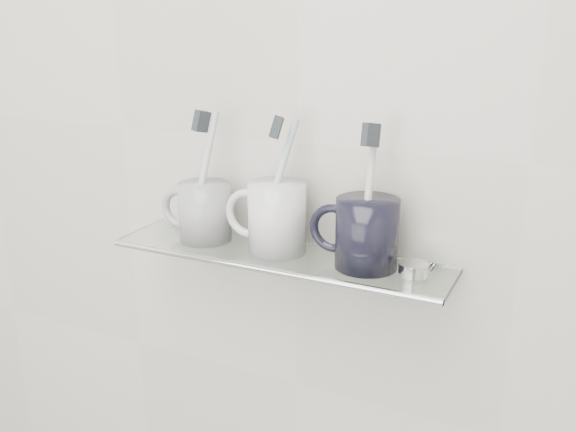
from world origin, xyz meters
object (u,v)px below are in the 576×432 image
Objects in this scene: mug_left at (205,212)px; mug_center at (277,218)px; shelf_glass at (279,256)px; mug_right at (367,233)px.

mug_left is 0.12m from mug_center.
shelf_glass is 4.87× the size of mug_center.
mug_center reaches higher than mug_left.
mug_right reaches higher than shelf_glass.
mug_center reaches higher than shelf_glass.
shelf_glass is at bearing 13.05° from mug_left.
mug_center is at bearing 134.11° from shelf_glass.
mug_left reaches higher than shelf_glass.
shelf_glass is at bearing -31.67° from mug_center.
shelf_glass is 0.06m from mug_center.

